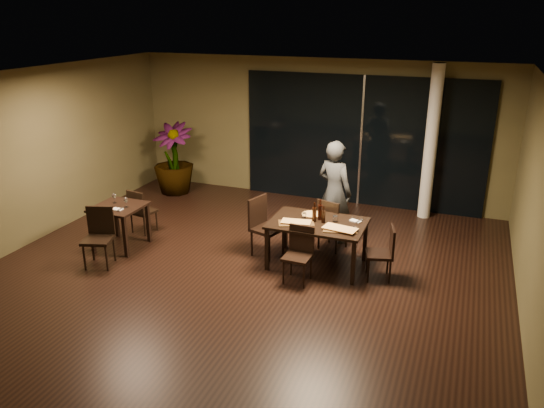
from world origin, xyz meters
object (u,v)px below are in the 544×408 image
Objects in this scene: chair_main_left at (263,223)px; bottle_a at (314,212)px; chair_side_near at (99,233)px; main_table at (318,226)px; side_table at (119,213)px; potted_plant at (173,159)px; chair_main_right at (385,250)px; bottle_b at (323,214)px; chair_main_far at (331,222)px; bottle_c at (320,210)px; diner at (334,192)px; chair_side_far at (140,209)px; chair_main_near at (299,251)px.

bottle_a is at bearing -78.57° from chair_main_left.
main_table is at bearing 2.06° from chair_side_near.
side_table is 2.96m from potted_plant.
bottle_b is at bearing -109.97° from chair_main_right.
chair_main_left is at bearing 175.26° from bottle_b.
bottle_a is at bearing 96.28° from chair_main_far.
main_table is at bearing -78.90° from chair_main_left.
main_table is at bearing -108.73° from chair_main_right.
bottle_b is 0.82× the size of bottle_c.
chair_main_left is 1.41m from diner.
chair_main_right is 4.49m from chair_side_far.
chair_main_near is 0.86× the size of chair_main_left.
bottle_c is (-0.09, 0.11, 0.03)m from bottle_b.
chair_main_far is 0.93× the size of chair_main_left.
chair_main_right is (1.03, -0.72, -0.04)m from chair_main_far.
main_table is 1.10m from diner.
side_table is 0.95× the size of chair_main_right.
chair_side_near is 3.46× the size of bottle_b.
chair_main_far is 1.16m from chair_main_left.
chair_main_near is at bearing -110.87° from chair_main_left.
side_table is 0.81× the size of chair_main_left.
side_table is 0.44× the size of diner.
chair_side_far reaches higher than side_table.
chair_side_near is at bearing 104.87° from chair_side_far.
bottle_a reaches higher than main_table.
chair_main_far is at bearing 83.99° from chair_main_near.
potted_plant is at bearing 70.46° from chair_main_left.
chair_main_far is at bearing 79.86° from bottle_a.
bottle_b reaches higher than chair_side_near.
bottle_a is at bearing 2.61° from chair_side_near.
diner reaches higher than side_table.
chair_side_near is at bearing -160.34° from main_table.
potted_plant is (-3.06, 2.29, 0.24)m from chair_main_left.
chair_main_near is (-0.12, -0.56, -0.20)m from main_table.
chair_main_near is 1.70m from diner.
bottle_b is (3.48, 0.52, 0.26)m from side_table.
bottle_a is 0.15m from bottle_b.
bottle_c is (3.41, 0.00, 0.45)m from chair_side_far.
chair_main_near is at bearing -82.64° from chair_main_right.
chair_side_far is at bearing 25.08° from chair_main_far.
potted_plant is (-4.02, 1.31, -0.12)m from diner.
bottle_b is (1.05, -0.09, 0.33)m from chair_main_left.
chair_main_near is at bearing 178.30° from chair_side_far.
chair_main_left is at bearing -178.88° from bottle_c.
diner reaches higher than bottle_c.
chair_side_near reaches higher than side_table.
chair_side_near is 4.00m from diner.
chair_main_right is at bearing 154.08° from diner.
chair_side_far is 3.55m from diner.
potted_plant is at bearing 150.04° from bottle_b.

